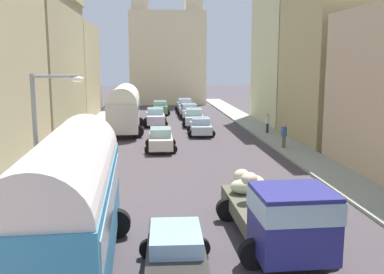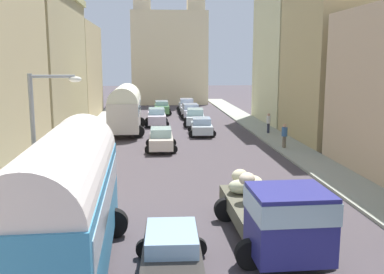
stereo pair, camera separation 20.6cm
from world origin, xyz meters
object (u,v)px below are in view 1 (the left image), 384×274
Objects in this scene: parked_bus_1 at (124,107)px; car_4 at (176,253)px; car_0 at (201,126)px; car_3 at (185,105)px; parked_bus_0 at (70,198)px; pedestrian_2 at (284,135)px; car_2 at (189,111)px; car_1 at (194,117)px; car_6 at (155,117)px; car_5 at (161,139)px; streetlamp_near at (44,138)px; cargo_truck_0 at (278,212)px; pedestrian_1 at (267,122)px; car_7 at (160,108)px.

parked_bus_1 is 2.09× the size of car_4.
car_0 is 0.95× the size of car_3.
car_3 is 40.65m from car_4.
parked_bus_0 reaches higher than pedestrian_2.
parked_bus_0 is 2.14× the size of car_2.
car_3 is (0.00, 5.50, 0.04)m from car_2.
car_1 is 3.70m from car_6.
parked_bus_0 reaches higher than car_3.
car_5 is at bearing 80.57° from parked_bus_0.
parked_bus_0 reaches higher than car_4.
car_2 is 35.17m from car_4.
streetlamp_near is (-4.36, -14.33, 2.68)m from car_5.
car_0 is at bearing -15.54° from parked_bus_1.
parked_bus_1 reaches higher than car_4.
cargo_truck_0 is 33.53m from car_2.
car_2 reaches higher than car_4.
car_3 is at bearing 90.00° from car_1.
parked_bus_0 is at bearing -95.26° from car_6.
streetlamp_near is (-1.42, 3.39, 1.12)m from parked_bus_0.
car_1 is 2.48× the size of pedestrian_1.
car_5 is at bearing -69.66° from parked_bus_1.
car_5 is 0.88× the size of car_6.
car_4 is (2.92, -0.26, -1.61)m from parked_bus_0.
car_0 is (6.35, -1.77, -1.50)m from parked_bus_1.
car_7 is at bearing 89.31° from car_4.
cargo_truck_0 is 1.61× the size of car_2.
pedestrian_1 is at bearing 69.02° from car_4.
car_7 is at bearing 82.15° from streetlamp_near.
pedestrian_1 is (9.08, 5.76, 0.26)m from car_5.
parked_bus_0 is 40.78m from car_3.
streetlamp_near reaches higher than car_5.
streetlamp_near is (-4.15, -26.31, 2.62)m from car_6.
car_6 is 2.41× the size of pedestrian_2.
car_0 is at bearing -78.22° from car_7.
parked_bus_0 is at bearing -99.43° from car_5.
car_2 is (6.35, 9.23, -1.45)m from parked_bus_1.
car_2 is 1.09× the size of car_5.
car_4 is (-3.48, -24.00, -0.02)m from car_0.
streetlamp_near is (-7.83, -25.85, 2.65)m from car_1.
car_4 is 2.24× the size of pedestrian_2.
car_2 is at bearing 75.98° from streetlamp_near.
parked_bus_1 is 25.97m from car_4.
streetlamp_near is (-7.74, 2.18, 2.16)m from cargo_truck_0.
cargo_truck_0 is 22.99m from pedestrian_1.
parked_bus_1 reaches higher than car_7.
car_3 is at bearing 90.00° from car_2.
car_1 is 29.70m from car_4.
car_1 is at bearing -7.15° from car_6.
car_3 is at bearing 102.50° from pedestrian_2.
parked_bus_1 is at bearing 86.18° from streetlamp_near.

